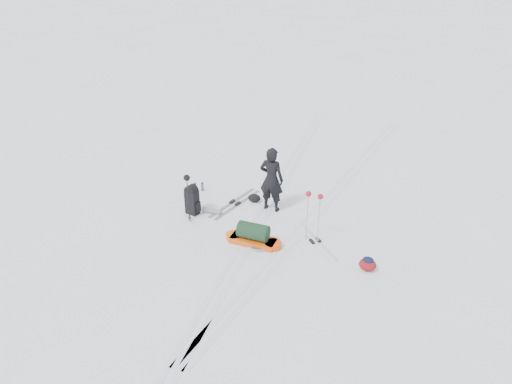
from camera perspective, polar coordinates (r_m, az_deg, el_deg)
ground at (r=12.98m, az=0.02°, el=-3.92°), size 200.00×200.00×0.00m
ski_tracks at (r=13.51m, az=3.78°, el=-2.55°), size 3.38×17.97×0.01m
skier at (r=13.30m, az=1.78°, el=1.45°), size 0.68×0.46×1.83m
pulk_sled at (r=12.21m, az=-0.32°, el=-5.04°), size 1.45×0.48×0.55m
expedition_rucksack at (r=13.44m, az=-7.04°, el=-0.97°), size 0.94×0.43×0.86m
ski_poles_black at (r=12.78m, az=-7.88°, el=0.97°), size 0.17×0.18×1.36m
ski_poles_silver at (r=11.89m, az=6.65°, el=-1.01°), size 0.43×0.17×1.37m
touring_skis_grey at (r=13.98m, az=-2.42°, el=-1.31°), size 0.78×2.00×0.07m
touring_skis_white at (r=12.45m, az=6.76°, el=-5.64°), size 1.46×1.50×0.07m
rope_coil at (r=12.22m, az=0.40°, el=-6.04°), size 0.58×0.58×0.06m
small_daypack at (r=11.64m, az=12.65°, el=-8.02°), size 0.41×0.32×0.34m
thermos_pair at (r=14.66m, az=-6.57°, el=0.55°), size 0.25×0.22×0.29m
stuff_sack at (r=14.04m, az=-0.20°, el=-0.69°), size 0.44×0.38×0.23m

